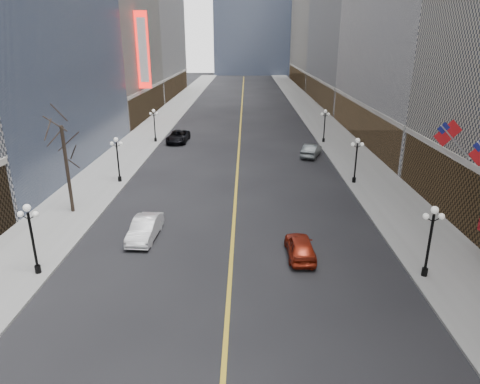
{
  "coord_description": "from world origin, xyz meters",
  "views": [
    {
      "loc": [
        0.93,
        7.11,
        13.66
      ],
      "look_at": [
        0.69,
        23.94,
        7.65
      ],
      "focal_mm": 32.0,
      "sensor_mm": 36.0,
      "label": 1
    }
  ],
  "objects_px": {
    "streetlamp_east_1": "(431,234)",
    "streetlamp_east_2": "(356,156)",
    "streetlamp_west_1": "(31,232)",
    "car_nb_far": "(178,136)",
    "car_sb_far": "(311,150)",
    "car_nb_mid": "(145,229)",
    "car_sb_mid": "(300,247)",
    "streetlamp_west_2": "(117,155)",
    "streetlamp_east_3": "(325,122)",
    "streetlamp_west_3": "(154,122)"
  },
  "relations": [
    {
      "from": "streetlamp_east_1",
      "to": "streetlamp_east_2",
      "type": "bearing_deg",
      "value": 90.0
    },
    {
      "from": "streetlamp_west_1",
      "to": "car_nb_far",
      "type": "xyz_separation_m",
      "value": [
        3.18,
        36.21,
        -2.09
      ]
    },
    {
      "from": "car_sb_far",
      "to": "streetlamp_west_1",
      "type": "bearing_deg",
      "value": 73.72
    },
    {
      "from": "streetlamp_west_1",
      "to": "car_nb_mid",
      "type": "relative_size",
      "value": 0.95
    },
    {
      "from": "car_sb_mid",
      "to": "streetlamp_west_2",
      "type": "bearing_deg",
      "value": -44.62
    },
    {
      "from": "streetlamp_west_1",
      "to": "car_nb_mid",
      "type": "bearing_deg",
      "value": 43.72
    },
    {
      "from": "streetlamp_east_1",
      "to": "streetlamp_east_3",
      "type": "bearing_deg",
      "value": 90.0
    },
    {
      "from": "streetlamp_east_3",
      "to": "car_nb_far",
      "type": "relative_size",
      "value": 0.78
    },
    {
      "from": "streetlamp_west_2",
      "to": "streetlamp_east_2",
      "type": "bearing_deg",
      "value": 0.0
    },
    {
      "from": "streetlamp_east_1",
      "to": "streetlamp_west_3",
      "type": "height_order",
      "value": "same"
    },
    {
      "from": "streetlamp_east_1",
      "to": "streetlamp_west_1",
      "type": "height_order",
      "value": "same"
    },
    {
      "from": "streetlamp_east_2",
      "to": "streetlamp_east_3",
      "type": "distance_m",
      "value": 18.0
    },
    {
      "from": "car_nb_mid",
      "to": "streetlamp_east_1",
      "type": "bearing_deg",
      "value": -13.06
    },
    {
      "from": "streetlamp_west_1",
      "to": "car_nb_mid",
      "type": "distance_m",
      "value": 7.83
    },
    {
      "from": "streetlamp_east_1",
      "to": "streetlamp_west_1",
      "type": "relative_size",
      "value": 1.0
    },
    {
      "from": "streetlamp_east_1",
      "to": "streetlamp_west_2",
      "type": "bearing_deg",
      "value": 142.67
    },
    {
      "from": "streetlamp_east_3",
      "to": "car_sb_mid",
      "type": "xyz_separation_m",
      "value": [
        -7.24,
        -33.42,
        -2.16
      ]
    },
    {
      "from": "streetlamp_east_1",
      "to": "car_sb_mid",
      "type": "distance_m",
      "value": 7.98
    },
    {
      "from": "streetlamp_west_1",
      "to": "car_nb_far",
      "type": "bearing_deg",
      "value": 84.98
    },
    {
      "from": "streetlamp_west_3",
      "to": "car_nb_mid",
      "type": "height_order",
      "value": "streetlamp_west_3"
    },
    {
      "from": "streetlamp_east_1",
      "to": "car_nb_far",
      "type": "distance_m",
      "value": 41.62
    },
    {
      "from": "streetlamp_east_2",
      "to": "streetlamp_west_2",
      "type": "xyz_separation_m",
      "value": [
        -23.6,
        0.0,
        0.0
      ]
    },
    {
      "from": "streetlamp_west_1",
      "to": "streetlamp_west_2",
      "type": "bearing_deg",
      "value": 90.0
    },
    {
      "from": "streetlamp_east_2",
      "to": "car_sb_mid",
      "type": "xyz_separation_m",
      "value": [
        -7.24,
        -15.42,
        -2.16
      ]
    },
    {
      "from": "streetlamp_east_2",
      "to": "car_nb_mid",
      "type": "relative_size",
      "value": 0.95
    },
    {
      "from": "car_nb_mid",
      "to": "car_nb_far",
      "type": "distance_m",
      "value": 31.08
    },
    {
      "from": "streetlamp_east_2",
      "to": "car_nb_mid",
      "type": "bearing_deg",
      "value": -144.83
    },
    {
      "from": "streetlamp_west_1",
      "to": "car_sb_mid",
      "type": "relative_size",
      "value": 1.03
    },
    {
      "from": "streetlamp_east_2",
      "to": "car_nb_far",
      "type": "distance_m",
      "value": 27.44
    },
    {
      "from": "streetlamp_east_1",
      "to": "car_sb_mid",
      "type": "relative_size",
      "value": 1.03
    },
    {
      "from": "streetlamp_east_1",
      "to": "car_nb_mid",
      "type": "distance_m",
      "value": 19.0
    },
    {
      "from": "car_nb_far",
      "to": "streetlamp_west_3",
      "type": "bearing_deg",
      "value": -173.85
    },
    {
      "from": "streetlamp_east_3",
      "to": "streetlamp_west_2",
      "type": "relative_size",
      "value": 1.0
    },
    {
      "from": "streetlamp_east_2",
      "to": "car_sb_far",
      "type": "height_order",
      "value": "streetlamp_east_2"
    },
    {
      "from": "streetlamp_east_1",
      "to": "streetlamp_east_2",
      "type": "xyz_separation_m",
      "value": [
        0.0,
        18.0,
        0.0
      ]
    },
    {
      "from": "streetlamp_east_3",
      "to": "car_nb_mid",
      "type": "bearing_deg",
      "value": -120.52
    },
    {
      "from": "streetlamp_east_2",
      "to": "streetlamp_west_2",
      "type": "height_order",
      "value": "same"
    },
    {
      "from": "streetlamp_west_3",
      "to": "car_nb_mid",
      "type": "bearing_deg",
      "value": -79.97
    },
    {
      "from": "streetlamp_east_3",
      "to": "streetlamp_west_1",
      "type": "xyz_separation_m",
      "value": [
        -23.6,
        -36.0,
        0.0
      ]
    },
    {
      "from": "car_nb_far",
      "to": "streetlamp_east_1",
      "type": "bearing_deg",
      "value": -58.17
    },
    {
      "from": "streetlamp_west_1",
      "to": "streetlamp_west_2",
      "type": "relative_size",
      "value": 1.0
    },
    {
      "from": "car_sb_far",
      "to": "car_nb_far",
      "type": "bearing_deg",
      "value": -3.75
    },
    {
      "from": "streetlamp_west_3",
      "to": "car_sb_mid",
      "type": "height_order",
      "value": "streetlamp_west_3"
    },
    {
      "from": "car_nb_far",
      "to": "streetlamp_west_1",
      "type": "bearing_deg",
      "value": -92.61
    },
    {
      "from": "streetlamp_east_2",
      "to": "streetlamp_west_1",
      "type": "distance_m",
      "value": 29.68
    },
    {
      "from": "streetlamp_west_3",
      "to": "car_sb_mid",
      "type": "relative_size",
      "value": 1.03
    },
    {
      "from": "streetlamp_east_3",
      "to": "streetlamp_west_2",
      "type": "bearing_deg",
      "value": -142.67
    },
    {
      "from": "streetlamp_east_2",
      "to": "streetlamp_west_3",
      "type": "xyz_separation_m",
      "value": [
        -23.6,
        18.0,
        0.0
      ]
    },
    {
      "from": "streetlamp_east_3",
      "to": "car_sb_far",
      "type": "height_order",
      "value": "streetlamp_east_3"
    },
    {
      "from": "streetlamp_east_1",
      "to": "car_nb_mid",
      "type": "relative_size",
      "value": 0.95
    }
  ]
}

